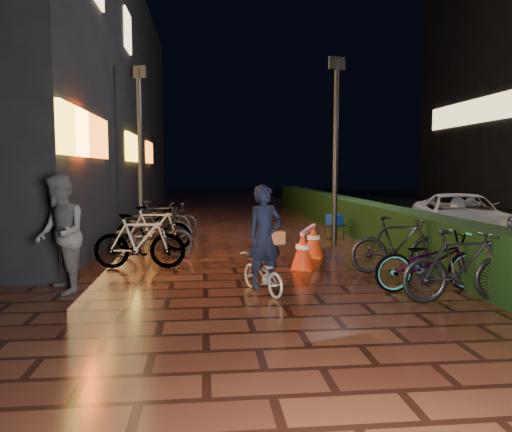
{
  "coord_description": "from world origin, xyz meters",
  "views": [
    {
      "loc": [
        -1.11,
        -7.89,
        1.92
      ],
      "look_at": [
        -0.23,
        0.65,
        1.1
      ],
      "focal_mm": 35.0,
      "sensor_mm": 36.0,
      "label": 1
    }
  ],
  "objects": [
    {
      "name": "ground",
      "position": [
        0.0,
        0.0,
        0.0
      ],
      "size": [
        80.0,
        80.0,
        0.0
      ],
      "primitive_type": "plane",
      "color": "#381911",
      "rests_on": "ground"
    },
    {
      "name": "hedge",
      "position": [
        3.3,
        8.0,
        0.5
      ],
      "size": [
        0.7,
        20.0,
        1.0
      ],
      "primitive_type": "cube",
      "color": "black",
      "rests_on": "ground"
    },
    {
      "name": "bystander_person",
      "position": [
        -3.32,
        -0.07,
        0.92
      ],
      "size": [
        1.01,
        1.11,
        1.84
      ],
      "primitive_type": "imported",
      "rotation": [
        0.0,
        0.0,
        -1.14
      ],
      "color": "#4F4F51",
      "rests_on": "ground"
    },
    {
      "name": "van",
      "position": [
        5.62,
        4.59,
        0.63
      ],
      "size": [
        3.26,
        4.88,
        1.25
      ],
      "primitive_type": "imported",
      "rotation": [
        0.0,
        0.0,
        -0.29
      ],
      "color": "#AEAFB3",
      "rests_on": "ground"
    },
    {
      "name": "lamp_post_hedge",
      "position": [
        2.15,
        4.36,
        2.56
      ],
      "size": [
        0.44,
        0.2,
        4.65
      ],
      "color": "black",
      "rests_on": "ground"
    },
    {
      "name": "lamp_post_sf",
      "position": [
        -2.85,
        6.06,
        2.57
      ],
      "size": [
        0.44,
        0.23,
        4.67
      ],
      "color": "black",
      "rests_on": "ground"
    },
    {
      "name": "cyclist",
      "position": [
        -0.22,
        -0.43,
        0.62
      ],
      "size": [
        0.83,
        1.23,
        1.67
      ],
      "color": "silver",
      "rests_on": "ground"
    },
    {
      "name": "traffic_barrier",
      "position": [
        0.99,
        2.01,
        0.36
      ],
      "size": [
        0.99,
        1.76,
        0.72
      ],
      "color": "red",
      "rests_on": "ground"
    },
    {
      "name": "cart_assembly",
      "position": [
        2.42,
        5.41,
        0.49
      ],
      "size": [
        0.62,
        0.66,
        0.95
      ],
      "color": "black",
      "rests_on": "ground"
    },
    {
      "name": "parked_bikes_storefront",
      "position": [
        -2.3,
        4.28,
        0.5
      ],
      "size": [
        1.97,
        5.36,
        1.05
      ],
      "color": "black",
      "rests_on": "ground"
    },
    {
      "name": "parked_bikes_hedge",
      "position": [
        2.44,
        -0.32,
        0.51
      ],
      "size": [
        1.93,
        2.6,
        1.05
      ],
      "color": "black",
      "rests_on": "ground"
    }
  ]
}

